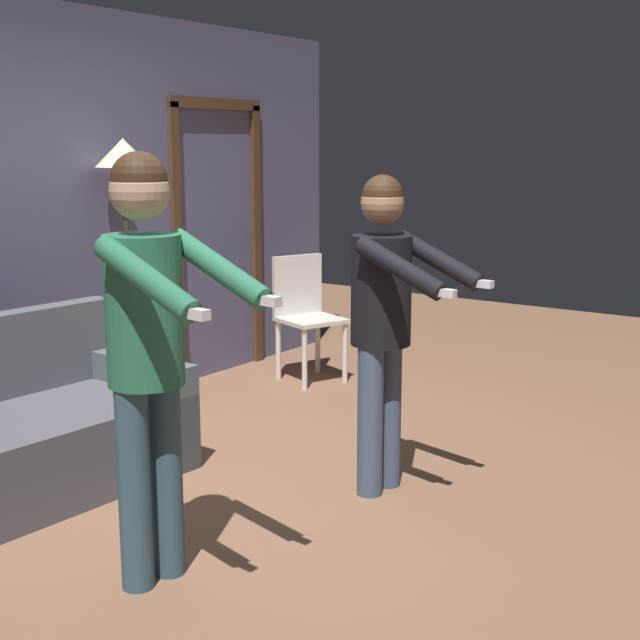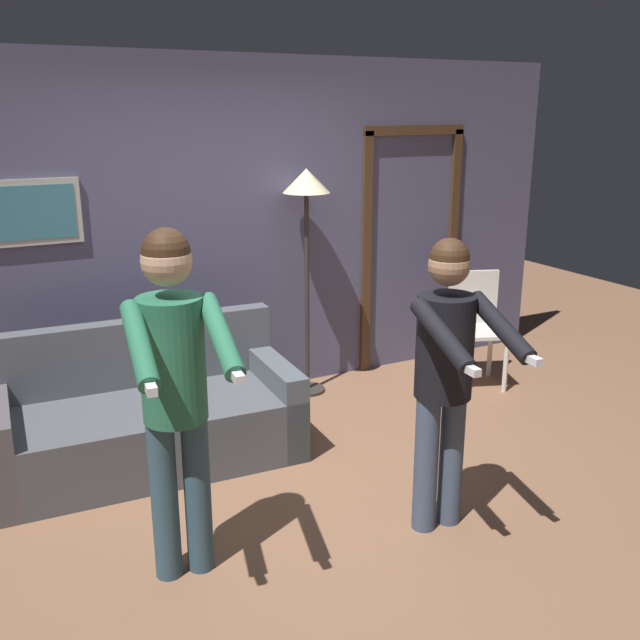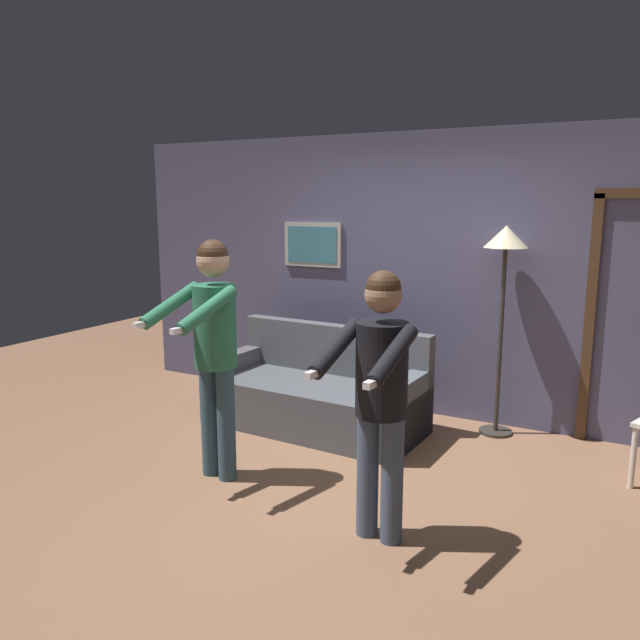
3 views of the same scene
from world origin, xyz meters
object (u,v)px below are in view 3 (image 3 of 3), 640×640
at_px(couch, 317,396).
at_px(person_standing_right, 380,384).
at_px(torchiere_lamp, 505,259).
at_px(person_standing_left, 213,337).

bearing_deg(couch, person_standing_right, -50.93).
height_order(couch, torchiere_lamp, torchiere_lamp).
bearing_deg(torchiere_lamp, person_standing_left, -130.90).
xyz_separation_m(couch, torchiere_lamp, (1.45, 0.58, 1.23)).
xyz_separation_m(couch, person_standing_left, (-0.14, -1.26, 0.77)).
bearing_deg(torchiere_lamp, couch, -158.21).
bearing_deg(person_standing_left, torchiere_lamp, 49.10).
relative_size(torchiere_lamp, person_standing_left, 1.04).
height_order(couch, person_standing_left, person_standing_left).
xyz_separation_m(torchiere_lamp, person_standing_left, (-1.60, -1.84, -0.46)).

